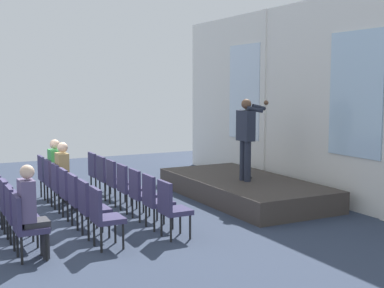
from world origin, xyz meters
TOP-DOWN VIEW (x-y plane):
  - ground_plane at (0.00, 0.00)m, footprint 15.75×15.75m
  - rear_partition at (0.03, 6.05)m, footprint 9.70×0.14m
  - stage_platform at (0.00, 4.73)m, footprint 4.24×2.06m
  - speaker at (0.22, 4.64)m, footprint 0.50×0.69m
  - mic_stand at (-0.06, 4.82)m, footprint 0.28×0.28m
  - chair_r0_c0 at (-1.98, 2.07)m, footprint 0.46×0.44m
  - chair_r0_c1 at (-1.32, 2.07)m, footprint 0.46×0.44m
  - chair_r0_c2 at (-0.66, 2.07)m, footprint 0.46×0.44m
  - chair_r0_c3 at (0.00, 2.07)m, footprint 0.46×0.44m
  - chair_r0_c4 at (0.66, 2.07)m, footprint 0.46×0.44m
  - chair_r0_c5 at (1.32, 2.07)m, footprint 0.46×0.44m
  - chair_r0_c6 at (1.98, 2.07)m, footprint 0.46×0.44m
  - chair_r1_c0 at (-1.98, 0.94)m, footprint 0.46×0.44m
  - chair_r1_c1 at (-1.32, 0.94)m, footprint 0.46×0.44m
  - audience_r1_c1 at (-1.32, 1.02)m, footprint 0.36×0.39m
  - chair_r1_c2 at (-0.66, 0.94)m, footprint 0.46×0.44m
  - audience_r1_c2 at (-0.66, 1.02)m, footprint 0.36×0.39m
  - chair_r1_c3 at (0.00, 0.94)m, footprint 0.46×0.44m
  - chair_r1_c4 at (0.66, 0.94)m, footprint 0.46×0.44m
  - chair_r1_c5 at (1.32, 0.94)m, footprint 0.46×0.44m
  - chair_r1_c6 at (1.98, 0.94)m, footprint 0.46×0.44m
  - chair_r2_c2 at (-0.66, -0.19)m, footprint 0.46×0.44m
  - chair_r2_c3 at (0.00, -0.19)m, footprint 0.46×0.44m
  - chair_r2_c4 at (0.66, -0.19)m, footprint 0.46×0.44m
  - chair_r2_c5 at (1.32, -0.19)m, footprint 0.46×0.44m
  - chair_r2_c6 at (1.98, -0.19)m, footprint 0.46×0.44m
  - audience_r2_c6 at (1.98, -0.11)m, footprint 0.36×0.39m

SIDE VIEW (x-z plane):
  - ground_plane at x=0.00m, z-range 0.00..0.00m
  - stage_platform at x=0.00m, z-range 0.00..0.44m
  - chair_r0_c0 at x=-1.98m, z-range 0.06..1.00m
  - chair_r0_c1 at x=-1.32m, z-range 0.06..1.00m
  - chair_r0_c2 at x=-0.66m, z-range 0.06..1.00m
  - chair_r0_c3 at x=0.00m, z-range 0.06..1.00m
  - chair_r0_c4 at x=0.66m, z-range 0.06..1.00m
  - chair_r0_c5 at x=1.32m, z-range 0.06..1.00m
  - chair_r0_c6 at x=1.98m, z-range 0.06..1.00m
  - chair_r1_c0 at x=-1.98m, z-range 0.06..1.00m
  - chair_r1_c1 at x=-1.32m, z-range 0.06..1.00m
  - chair_r1_c2 at x=-0.66m, z-range 0.06..1.00m
  - chair_r1_c3 at x=0.00m, z-range 0.06..1.00m
  - chair_r1_c4 at x=0.66m, z-range 0.06..1.00m
  - chair_r1_c5 at x=1.32m, z-range 0.06..1.00m
  - chair_r1_c6 at x=1.98m, z-range 0.06..1.00m
  - chair_r2_c2 at x=-0.66m, z-range 0.06..1.00m
  - chair_r2_c3 at x=0.00m, z-range 0.06..1.00m
  - chair_r2_c4 at x=0.66m, z-range 0.06..1.00m
  - chair_r2_c5 at x=1.32m, z-range 0.06..1.00m
  - chair_r2_c6 at x=1.98m, z-range 0.06..1.00m
  - audience_r1_c1 at x=-1.32m, z-range 0.07..1.42m
  - audience_r2_c6 at x=1.98m, z-range 0.07..1.43m
  - audience_r1_c2 at x=-0.66m, z-range 0.07..1.43m
  - mic_stand at x=-0.06m, z-range 0.00..1.55m
  - speaker at x=0.22m, z-range 0.58..2.31m
  - rear_partition at x=0.03m, z-range 0.01..4.26m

